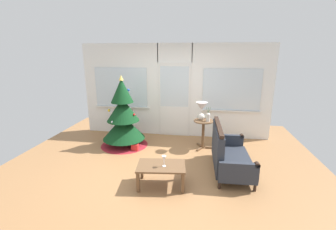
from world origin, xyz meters
The scene contains 10 objects.
ground_plane centered at (0.00, 0.00, 0.00)m, with size 6.76×6.76×0.00m, color #996B42.
back_wall_with_door centered at (0.00, 2.08, 1.28)m, with size 5.20×0.14×2.55m.
christmas_tree centered at (-1.17, 1.11, 0.69)m, with size 1.19×1.19×1.78m.
settee_sofa centered at (1.29, 0.14, 0.38)m, with size 0.76×1.48×0.96m.
side_table centered at (0.82, 1.21, 0.51)m, with size 0.50×0.48×0.72m.
table_lamp centered at (0.76, 1.25, 1.00)m, with size 0.28×0.28×0.44m.
flower_vase centered at (0.92, 1.15, 0.83)m, with size 0.11×0.10×0.35m.
coffee_table centered at (0.10, -0.58, 0.34)m, with size 0.89×0.61×0.40m.
wine_glass centered at (0.16, -0.62, 0.54)m, with size 0.08×0.08×0.20m.
gift_box centered at (-0.80, 0.83, 0.08)m, with size 0.16×0.14×0.16m, color red.
Camera 1 is at (0.77, -4.18, 2.30)m, focal length 24.56 mm.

